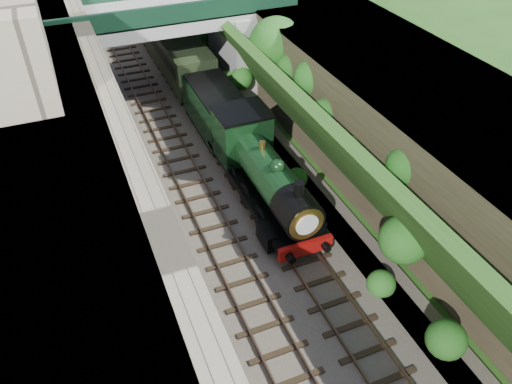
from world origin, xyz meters
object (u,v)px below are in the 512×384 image
at_px(tree, 277,46).
at_px(locomotive, 263,173).
at_px(road_bridge, 179,37).
at_px(tender, 217,113).

relative_size(tree, locomotive, 0.65).
bearing_deg(tree, road_bridge, 132.71).
relative_size(tree, tender, 1.10).
height_order(road_bridge, locomotive, road_bridge).
height_order(tree, locomotive, tree).
distance_m(tree, locomotive, 10.42).
xyz_separation_m(tree, tender, (-4.71, -1.52, -3.03)).
bearing_deg(road_bridge, locomotive, -88.97).
distance_m(road_bridge, tender, 7.33).
bearing_deg(tender, tree, 17.84).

